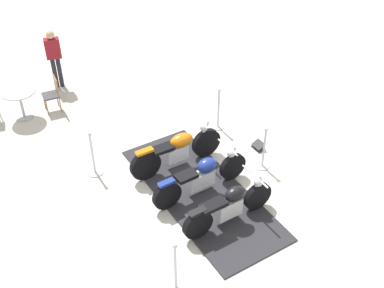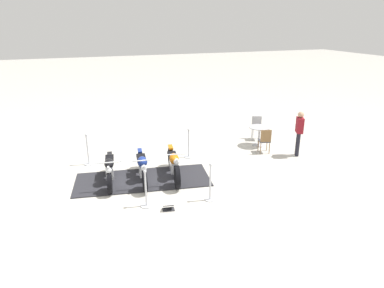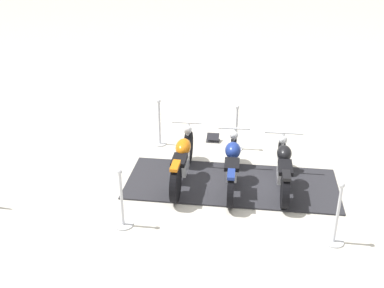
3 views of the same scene
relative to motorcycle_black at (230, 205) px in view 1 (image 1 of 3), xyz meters
name	(u,v)px [view 1 (image 1 of 3)]	position (x,y,z in m)	size (l,w,h in m)	color
ground_plane	(201,193)	(-0.98, 0.13, -0.46)	(80.00, 80.00, 0.00)	beige
display_platform	(201,192)	(-0.98, 0.13, -0.44)	(4.18, 1.70, 0.03)	#28282D
motorcycle_black	(230,205)	(0.00, 0.00, 0.00)	(0.76, 2.04, 0.91)	black
motorcycle_navy	(203,175)	(-0.98, 0.17, 0.01)	(0.65, 2.26, 0.93)	black
motorcycle_copper	(178,149)	(-1.96, 0.31, 0.03)	(0.65, 2.23, 1.02)	black
stanchion_right_rear	(218,114)	(-2.49, 2.03, -0.06)	(0.30, 0.30, 1.13)	silver
stanchion_right_mid	(263,154)	(-0.73, 1.75, -0.11)	(0.33, 0.33, 1.08)	silver
stanchion_left_rear	(94,161)	(-2.99, -1.22, -0.12)	(0.34, 0.34, 1.10)	silver
stanchion_left_front	(176,275)	(0.52, -1.77, -0.10)	(0.34, 0.34, 1.13)	silver
info_placard	(258,147)	(-1.23, 2.16, -0.40)	(0.35, 0.25, 0.18)	#333338
cafe_table	(20,98)	(-6.06, -1.45, 0.13)	(0.85, 0.85, 0.78)	#B7B7BC
cafe_chair_across_table	(53,92)	(-5.84, -0.65, 0.08)	(0.49, 0.49, 0.94)	olive
bystander_person	(54,54)	(-6.85, -0.01, 0.55)	(0.37, 0.46, 1.68)	#23232D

